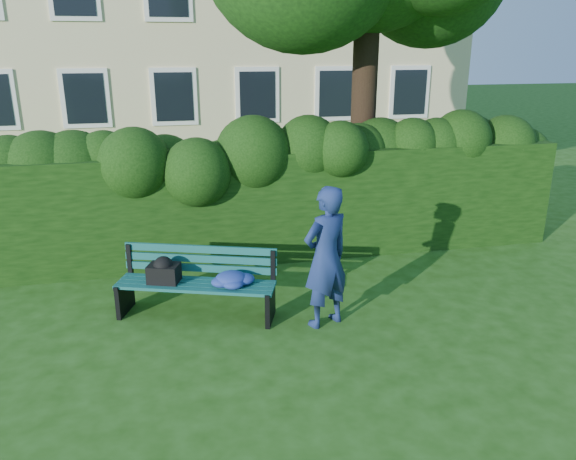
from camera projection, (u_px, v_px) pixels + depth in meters
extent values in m
plane|color=#224B10|center=(298.00, 310.00, 7.58)|extent=(80.00, 80.00, 0.00)
cube|color=white|center=(85.00, 98.00, 15.43)|extent=(1.30, 0.08, 1.60)
cube|color=black|center=(85.00, 99.00, 15.39)|extent=(1.05, 0.04, 1.35)
cube|color=white|center=(174.00, 97.00, 15.93)|extent=(1.30, 0.08, 1.60)
cube|color=black|center=(174.00, 97.00, 15.90)|extent=(1.05, 0.04, 1.35)
cube|color=white|center=(257.00, 95.00, 16.44)|extent=(1.30, 0.08, 1.60)
cube|color=black|center=(258.00, 95.00, 16.40)|extent=(1.05, 0.04, 1.35)
cube|color=white|center=(336.00, 94.00, 16.94)|extent=(1.30, 0.08, 1.60)
cube|color=black|center=(336.00, 94.00, 16.90)|extent=(1.05, 0.04, 1.35)
cube|color=white|center=(409.00, 92.00, 17.44)|extent=(1.30, 0.08, 1.60)
cube|color=black|center=(410.00, 92.00, 17.41)|extent=(1.05, 0.04, 1.35)
cube|color=black|center=(267.00, 203.00, 9.33)|extent=(10.00, 1.00, 1.80)
cylinder|color=black|center=(364.00, 95.00, 9.91)|extent=(0.44, 0.44, 5.13)
cube|color=#0E4740|center=(192.00, 290.00, 7.11)|extent=(1.97, 0.79, 0.04)
cube|color=#0E4740|center=(194.00, 287.00, 7.22)|extent=(1.97, 0.79, 0.04)
cube|color=#0E4740|center=(197.00, 283.00, 7.33)|extent=(1.97, 0.79, 0.04)
cube|color=#0E4740|center=(199.00, 279.00, 7.45)|extent=(1.97, 0.79, 0.04)
cube|color=#0E4740|center=(201.00, 268.00, 7.48)|extent=(1.95, 0.73, 0.10)
cube|color=#0E4740|center=(200.00, 259.00, 7.45)|extent=(1.95, 0.73, 0.10)
cube|color=#0E4740|center=(200.00, 249.00, 7.42)|extent=(1.95, 0.73, 0.10)
cube|color=black|center=(125.00, 297.00, 7.46)|extent=(0.23, 0.49, 0.44)
cube|color=black|center=(130.00, 260.00, 7.57)|extent=(0.08, 0.08, 0.45)
cube|color=black|center=(122.00, 283.00, 7.35)|extent=(0.20, 0.42, 0.05)
cube|color=black|center=(270.00, 305.00, 7.23)|extent=(0.23, 0.49, 0.44)
cube|color=black|center=(273.00, 266.00, 7.34)|extent=(0.08, 0.08, 0.45)
cube|color=black|center=(270.00, 291.00, 7.12)|extent=(0.20, 0.42, 0.05)
cube|color=white|center=(157.00, 282.00, 7.28)|extent=(0.21, 0.18, 0.02)
cube|color=black|center=(164.00, 273.00, 7.28)|extent=(0.46, 0.40, 0.24)
imported|color=navy|center=(326.00, 257.00, 6.94)|extent=(0.78, 0.66, 1.82)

